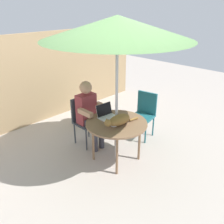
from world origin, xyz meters
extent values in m
plane|color=#ADA399|center=(0.00, 0.00, 0.00)|extent=(14.00, 14.00, 0.00)
cube|color=tan|center=(0.00, 2.28, 0.96)|extent=(5.52, 0.08, 1.92)
cylinder|color=brown|center=(0.00, 0.00, 0.70)|extent=(0.99, 0.99, 0.03)
cylinder|color=brown|center=(0.27, 0.27, 0.34)|extent=(0.04, 0.04, 0.68)
cylinder|color=brown|center=(-0.27, 0.27, 0.34)|extent=(0.04, 0.04, 0.68)
cylinder|color=brown|center=(-0.27, -0.27, 0.34)|extent=(0.04, 0.04, 0.68)
cylinder|color=brown|center=(0.27, -0.27, 0.34)|extent=(0.04, 0.04, 0.68)
cylinder|color=#B7B7BC|center=(0.00, 0.00, 1.07)|extent=(0.04, 0.04, 2.14)
cone|color=#4C723F|center=(0.00, 0.00, 2.15)|extent=(2.12, 2.12, 0.32)
sphere|color=#B7B7BC|center=(0.00, 0.00, 2.17)|extent=(0.06, 0.06, 0.06)
cube|color=#33383F|center=(0.00, 0.75, 0.44)|extent=(0.40, 0.40, 0.04)
cube|color=#33383F|center=(0.00, 0.93, 0.67)|extent=(0.40, 0.04, 0.44)
cylinder|color=#33383F|center=(0.17, 0.92, 0.21)|extent=(0.03, 0.03, 0.42)
cylinder|color=#33383F|center=(-0.17, 0.92, 0.21)|extent=(0.03, 0.03, 0.42)
cylinder|color=#33383F|center=(-0.17, 0.58, 0.21)|extent=(0.03, 0.03, 0.42)
cylinder|color=#33383F|center=(0.17, 0.58, 0.21)|extent=(0.03, 0.03, 0.42)
cube|color=#1E606B|center=(0.91, 0.17, 0.44)|extent=(0.47, 0.47, 0.04)
cube|color=#1E606B|center=(1.09, 0.20, 0.67)|extent=(0.11, 0.40, 0.44)
cylinder|color=#1E606B|center=(1.11, 0.03, 0.21)|extent=(0.03, 0.03, 0.42)
cylinder|color=#1E606B|center=(1.04, 0.37, 0.21)|extent=(0.03, 0.03, 0.42)
cylinder|color=#1E606B|center=(0.71, 0.31, 0.21)|extent=(0.03, 0.03, 0.42)
cylinder|color=#1E606B|center=(0.77, -0.03, 0.21)|extent=(0.03, 0.03, 0.42)
cube|color=maroon|center=(0.00, 0.75, 0.72)|extent=(0.34, 0.20, 0.54)
sphere|color=tan|center=(0.00, 0.74, 1.12)|extent=(0.22, 0.22, 0.22)
cube|color=#383842|center=(-0.08, 0.60, 0.50)|extent=(0.12, 0.30, 0.12)
cylinder|color=#383842|center=(-0.08, 0.45, 0.23)|extent=(0.10, 0.10, 0.45)
cube|color=#383842|center=(0.08, 0.60, 0.50)|extent=(0.12, 0.30, 0.12)
cylinder|color=#383842|center=(0.08, 0.45, 0.23)|extent=(0.10, 0.10, 0.45)
cube|color=tan|center=(-0.20, 0.53, 0.77)|extent=(0.08, 0.32, 0.08)
cube|color=tan|center=(0.20, 0.53, 0.77)|extent=(0.08, 0.32, 0.08)
cube|color=silver|center=(0.02, 0.21, 0.72)|extent=(0.32, 0.24, 0.02)
cube|color=black|center=(0.03, 0.32, 0.83)|extent=(0.30, 0.08, 0.20)
cube|color=silver|center=(0.03, 0.33, 0.83)|extent=(0.30, 0.08, 0.20)
ellipsoid|color=olive|center=(-0.03, -0.09, 0.80)|extent=(0.42, 0.23, 0.17)
sphere|color=olive|center=(-0.25, -0.06, 0.82)|extent=(0.11, 0.11, 0.11)
ellipsoid|color=white|center=(-0.14, -0.08, 0.76)|extent=(0.13, 0.13, 0.09)
cylinder|color=olive|center=(0.25, -0.15, 0.74)|extent=(0.18, 0.06, 0.04)
cone|color=olive|center=(-0.25, -0.03, 0.87)|extent=(0.04, 0.04, 0.03)
cone|color=olive|center=(-0.26, -0.09, 0.87)|extent=(0.04, 0.04, 0.03)
cylinder|color=#33383D|center=(0.47, 1.42, 0.19)|extent=(0.29, 0.29, 0.37)
ellipsoid|color=#3D7F33|center=(0.47, 1.42, 0.53)|extent=(0.37, 0.37, 0.37)
camera|label=1|loc=(-2.48, -2.34, 2.45)|focal=38.28mm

